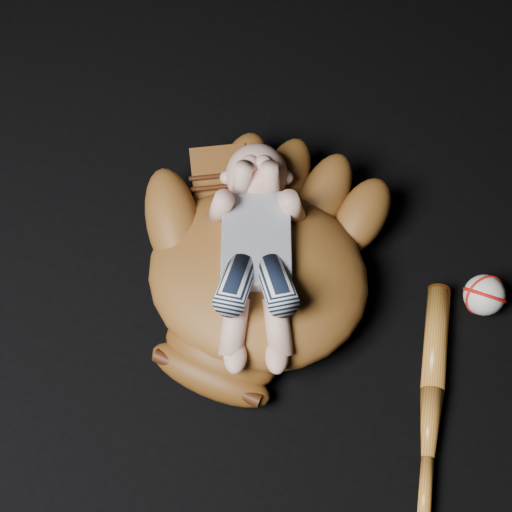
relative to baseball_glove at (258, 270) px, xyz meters
name	(u,v)px	position (x,y,z in m)	size (l,w,h in m)	color
baseball_glove	(258,270)	(0.00, 0.00, 0.00)	(0.46, 0.53, 0.17)	brown
newborn_baby	(256,256)	(0.00, -0.01, 0.06)	(0.18, 0.39, 0.16)	#D49F88
baseball_bat	(431,404)	(0.30, -0.17, -0.06)	(0.04, 0.41, 0.04)	#B46C22
baseball	(484,295)	(0.38, 0.03, -0.05)	(0.07, 0.07, 0.07)	white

